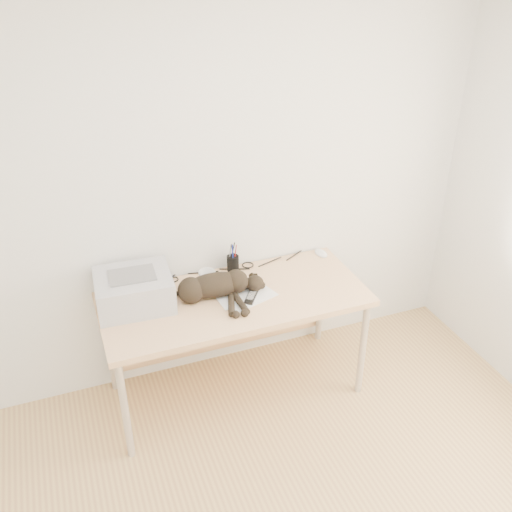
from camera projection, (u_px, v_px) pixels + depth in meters
name	position (u px, v px, depth m)	size (l,w,h in m)	color
wall_back	(213.00, 188.00, 3.44)	(3.50, 3.50, 0.00)	white
desk	(230.00, 307.00, 3.57)	(1.60, 0.70, 0.74)	#DEB082
printer	(134.00, 290.00, 3.31)	(0.45, 0.39, 0.21)	#A6A5AA
papers	(245.00, 295.00, 3.44)	(0.38, 0.30, 0.01)	white
cat	(212.00, 287.00, 3.39)	(0.71, 0.35, 0.16)	black
mug	(207.00, 278.00, 3.52)	(0.11, 0.11, 0.10)	white
pen_cup	(233.00, 263.00, 3.67)	(0.08, 0.08, 0.20)	black
remote_grey	(235.00, 283.00, 3.54)	(0.06, 0.20, 0.02)	slate
remote_black	(252.00, 295.00, 3.42)	(0.05, 0.18, 0.02)	black
mouse	(321.00, 252.00, 3.87)	(0.07, 0.12, 0.04)	white
cable_tangle	(219.00, 271.00, 3.68)	(1.36, 0.08, 0.01)	black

